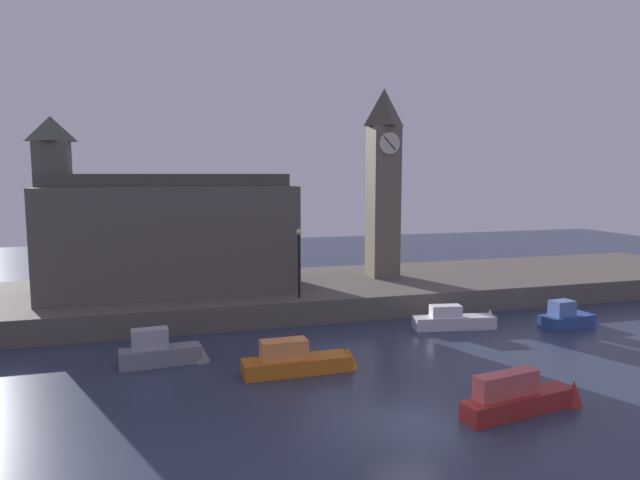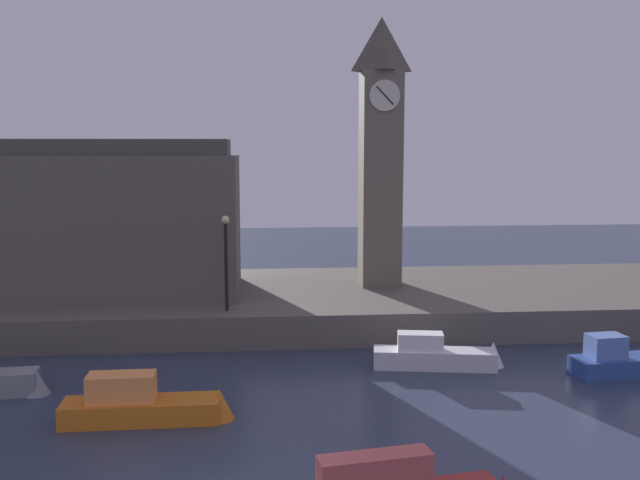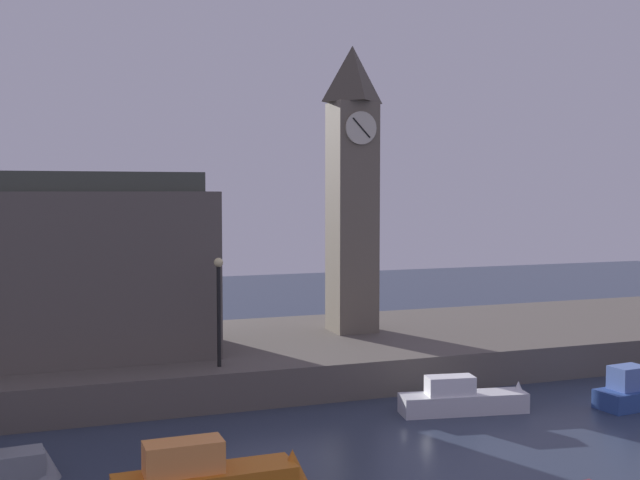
{
  "view_description": "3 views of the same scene",
  "coord_description": "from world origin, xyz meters",
  "px_view_note": "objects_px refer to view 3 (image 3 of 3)",
  "views": [
    {
      "loc": [
        -8.62,
        -17.93,
        9.1
      ],
      "look_at": [
        0.83,
        14.7,
        5.12
      ],
      "focal_mm": 31.57,
      "sensor_mm": 36.0,
      "label": 1
    },
    {
      "loc": [
        1.22,
        -15.78,
        8.83
      ],
      "look_at": [
        3.89,
        16.0,
        4.55
      ],
      "focal_mm": 39.69,
      "sensor_mm": 36.0,
      "label": 2
    },
    {
      "loc": [
        -6.8,
        -14.34,
        8.37
      ],
      "look_at": [
        4.45,
        17.01,
        6.25
      ],
      "focal_mm": 43.88,
      "sensor_mm": 36.0,
      "label": 3
    }
  ],
  "objects_px": {
    "clock_tower": "(352,185)",
    "boat_patrol_orange": "(220,475)",
    "streetlamp": "(219,300)",
    "boat_ferry_white": "(473,399)",
    "parliament_hall": "(5,267)"
  },
  "relations": [
    {
      "from": "clock_tower",
      "to": "boat_ferry_white",
      "type": "relative_size",
      "value": 2.52
    },
    {
      "from": "streetlamp",
      "to": "boat_patrol_orange",
      "type": "xyz_separation_m",
      "value": [
        -1.94,
        -8.91,
        -3.59
      ]
    },
    {
      "from": "parliament_hall",
      "to": "clock_tower",
      "type": "bearing_deg",
      "value": 3.62
    },
    {
      "from": "clock_tower",
      "to": "boat_patrol_orange",
      "type": "relative_size",
      "value": 2.46
    },
    {
      "from": "streetlamp",
      "to": "boat_patrol_orange",
      "type": "height_order",
      "value": "streetlamp"
    },
    {
      "from": "clock_tower",
      "to": "boat_ferry_white",
      "type": "height_order",
      "value": "clock_tower"
    },
    {
      "from": "boat_patrol_orange",
      "to": "boat_ferry_white",
      "type": "height_order",
      "value": "boat_patrol_orange"
    },
    {
      "from": "parliament_hall",
      "to": "boat_patrol_orange",
      "type": "relative_size",
      "value": 2.82
    },
    {
      "from": "boat_patrol_orange",
      "to": "boat_ferry_white",
      "type": "distance_m",
      "value": 11.7
    },
    {
      "from": "clock_tower",
      "to": "boat_ferry_white",
      "type": "bearing_deg",
      "value": -84.05
    },
    {
      "from": "clock_tower",
      "to": "parliament_hall",
      "type": "height_order",
      "value": "clock_tower"
    },
    {
      "from": "parliament_hall",
      "to": "boat_ferry_white",
      "type": "height_order",
      "value": "parliament_hall"
    },
    {
      "from": "streetlamp",
      "to": "boat_ferry_white",
      "type": "distance_m",
      "value": 10.42
    },
    {
      "from": "parliament_hall",
      "to": "streetlamp",
      "type": "xyz_separation_m",
      "value": [
        7.84,
        -4.45,
        -1.13
      ]
    },
    {
      "from": "boat_patrol_orange",
      "to": "clock_tower",
      "type": "bearing_deg",
      "value": 55.87
    }
  ]
}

